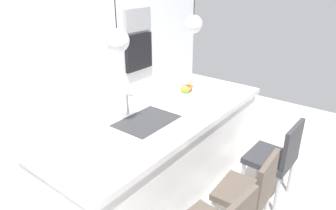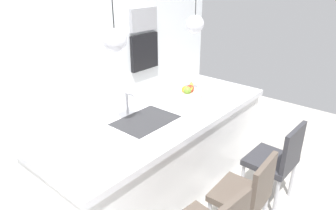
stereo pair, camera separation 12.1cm
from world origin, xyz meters
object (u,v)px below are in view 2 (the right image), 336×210
Objects in this scene: chair_middle at (246,194)px; chair_far at (277,159)px; fruit_bowl at (189,93)px; oven at (144,52)px; microwave at (143,19)px.

chair_middle is 0.96× the size of chair_far.
fruit_bowl is 1.77m from oven.
fruit_bowl is 0.54× the size of oven.
chair_far is (-0.79, -2.55, -0.52)m from oven.
oven is 0.67× the size of chair_middle.
chair_middle is 0.64m from chair_far.
chair_middle is (-1.42, -2.54, -1.04)m from microwave.
chair_far reaches higher than chair_middle.
microwave is 0.96× the size of oven.
microwave reaches higher than chair_far.
oven is at bearing 60.74° from chair_middle.
microwave is at bearing 60.74° from chair_middle.
chair_middle is at bearing -119.26° from oven.
fruit_bowl reaches higher than chair_far.
oven is at bearing 72.84° from chair_far.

